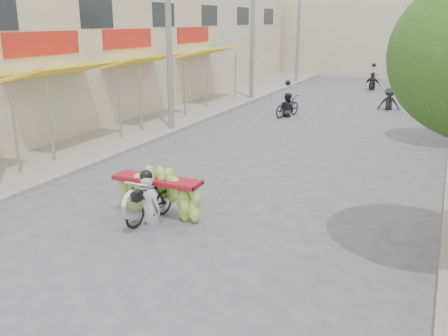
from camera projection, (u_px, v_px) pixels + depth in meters
ground at (87, 310)px, 7.84m from camera, size 120.00×120.00×0.00m
sidewalk_left at (174, 114)px, 23.68m from camera, size 4.00×60.00×0.12m
shophouse_row_left at (71, 50)px, 23.91m from camera, size 9.77×40.00×6.00m
far_building at (391, 31)px, 40.03m from camera, size 20.00×6.00×7.00m
utility_pole_mid at (169, 29)px, 19.30m from camera, size 0.60×0.24×8.00m
utility_pole_far at (252, 26)px, 27.16m from camera, size 0.60×0.24×8.00m
utility_pole_back at (299, 25)px, 35.02m from camera, size 0.60×0.24×8.00m
banana_motorbike at (152, 190)px, 11.21m from camera, size 2.20×1.80×2.07m
bg_motorbike_a at (287, 101)px, 23.24m from camera, size 1.07×1.86×1.95m
bg_motorbike_b at (390, 93)px, 24.91m from camera, size 1.10×1.54×1.95m
bg_motorbike_c at (373, 78)px, 32.18m from camera, size 0.99×1.77×1.95m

